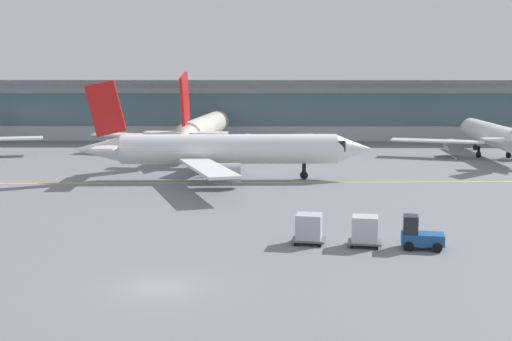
{
  "coord_description": "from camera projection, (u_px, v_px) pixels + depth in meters",
  "views": [
    {
      "loc": [
        5.33,
        -33.75,
        10.95
      ],
      "look_at": [
        4.7,
        20.86,
        3.0
      ],
      "focal_mm": 47.98,
      "sensor_mm": 36.0,
      "label": 1
    }
  ],
  "objects": [
    {
      "name": "baggage_tug",
      "position": [
        419.0,
        235.0,
        42.38
      ],
      "size": [
        2.8,
        1.99,
        2.1
      ],
      "rotation": [
        0.0,
        0.0,
        -0.17
      ],
      "color": "#194C8C",
      "rests_on": "ground_plane"
    },
    {
      "name": "ground_plane",
      "position": [
        160.0,
        287.0,
        35.03
      ],
      "size": [
        400.0,
        400.0,
        0.0
      ],
      "primitive_type": "plane",
      "color": "slate"
    },
    {
      "name": "cargo_dolly_lead",
      "position": [
        365.0,
        230.0,
        42.96
      ],
      "size": [
        2.34,
        1.93,
        1.94
      ],
      "rotation": [
        0.0,
        0.0,
        -0.17
      ],
      "color": "#595B60",
      "rests_on": "ground_plane"
    },
    {
      "name": "taxiing_regional_jet",
      "position": [
        225.0,
        150.0,
        69.33
      ],
      "size": [
        30.39,
        28.28,
        10.08
      ],
      "rotation": [
        0.0,
        0.0,
        0.04
      ],
      "color": "white",
      "rests_on": "ground_plane"
    },
    {
      "name": "gate_airplane_3",
      "position": [
        491.0,
        135.0,
        88.21
      ],
      "size": [
        26.12,
        28.08,
        9.31
      ],
      "rotation": [
        0.0,
        0.0,
        1.53
      ],
      "color": "white",
      "rests_on": "ground_plane"
    },
    {
      "name": "gate_airplane_2",
      "position": [
        204.0,
        129.0,
        91.61
      ],
      "size": [
        30.46,
        32.88,
        10.88
      ],
      "rotation": [
        0.0,
        0.0,
        1.49
      ],
      "color": "silver",
      "rests_on": "ground_plane"
    },
    {
      "name": "taxiway_centreline_stripe",
      "position": [
        228.0,
        183.0,
        67.79
      ],
      "size": [
        109.94,
        4.24,
        0.01
      ],
      "primitive_type": "cube",
      "rotation": [
        0.0,
        0.0,
        0.04
      ],
      "color": "yellow",
      "rests_on": "ground_plane"
    },
    {
      "name": "cargo_dolly_trailing",
      "position": [
        309.0,
        228.0,
        43.59
      ],
      "size": [
        2.34,
        1.93,
        1.94
      ],
      "rotation": [
        0.0,
        0.0,
        -0.17
      ],
      "color": "#595B60",
      "rests_on": "ground_plane"
    },
    {
      "name": "terminal_concourse",
      "position": [
        231.0,
        108.0,
        111.46
      ],
      "size": [
        228.64,
        11.0,
        9.6
      ],
      "color": "#B2B7BC",
      "rests_on": "ground_plane"
    }
  ]
}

